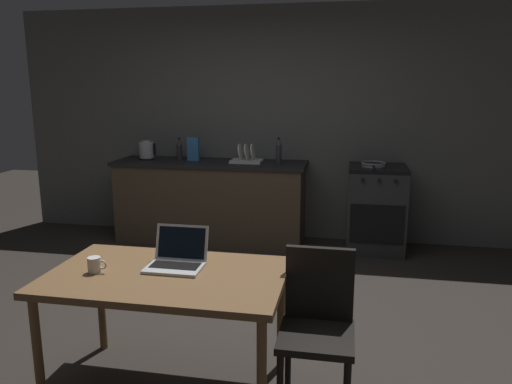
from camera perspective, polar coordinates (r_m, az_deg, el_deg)
name	(u,v)px	position (r m, az deg, el deg)	size (l,w,h in m)	color
ground_plane	(203,330)	(3.75, -6.16, -15.60)	(12.00, 12.00, 0.00)	#2D2823
back_wall	(288,125)	(5.67, 3.70, 7.77)	(6.40, 0.10, 2.62)	#5A5C5A
kitchen_counter	(211,201)	(5.63, -5.25, -1.05)	(2.16, 0.64, 0.92)	#4C3D2D
stove_oven	(376,209)	(5.43, 13.73, -1.88)	(0.60, 0.62, 0.92)	#2D2D30
dining_table	(167,285)	(2.87, -10.30, -10.52)	(1.33, 0.81, 0.72)	brown
chair	(318,319)	(2.79, 7.16, -14.39)	(0.40, 0.40, 0.88)	black
laptop	(177,259)	(2.92, -9.16, -7.70)	(0.32, 0.28, 0.22)	silver
electric_kettle	(147,150)	(5.78, -12.57, 4.72)	(0.20, 0.17, 0.22)	black
bottle	(279,152)	(5.31, 2.65, 4.70)	(0.06, 0.06, 0.29)	#2D2D33
frying_pan	(373,164)	(5.30, 13.44, 3.15)	(0.26, 0.43, 0.05)	gray
coffee_mug	(95,265)	(2.94, -18.19, -8.03)	(0.11, 0.07, 0.09)	silver
cereal_box	(193,149)	(5.60, -7.29, 4.97)	(0.13, 0.05, 0.26)	#3372B2
dish_rack	(247,158)	(5.44, -1.10, 3.94)	(0.34, 0.26, 0.21)	silver
bottle_b	(179,149)	(5.72, -8.87, 4.91)	(0.07, 0.07, 0.25)	#2D2D33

